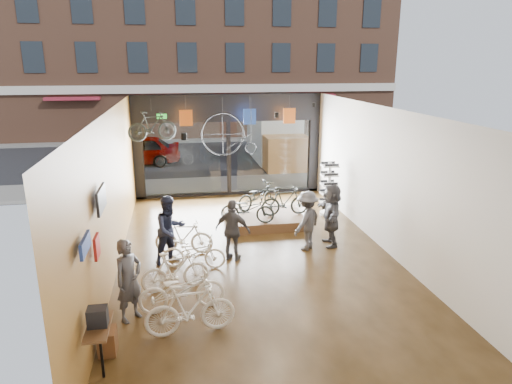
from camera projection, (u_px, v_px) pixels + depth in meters
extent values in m
cube|color=black|center=(256.00, 257.00, 11.97)|extent=(7.00, 12.00, 0.04)
cube|color=black|center=(256.00, 109.00, 10.92)|extent=(7.00, 12.00, 0.04)
cube|color=#905C26|center=(111.00, 193.00, 10.85)|extent=(0.04, 12.00, 3.80)
cube|color=beige|center=(388.00, 181.00, 12.03)|extent=(0.04, 12.00, 3.80)
cube|color=beige|center=(340.00, 310.00, 5.74)|extent=(7.00, 0.04, 3.80)
cube|color=#198C26|center=(162.00, 116.00, 16.30)|extent=(0.35, 0.06, 0.18)
cube|color=black|center=(211.00, 151.00, 26.17)|extent=(30.00, 18.00, 0.02)
cube|color=slate|center=(226.00, 185.00, 18.77)|extent=(30.00, 2.40, 0.12)
cube|color=slate|center=(206.00, 139.00, 29.94)|extent=(30.00, 2.00, 0.12)
cube|color=brown|center=(200.00, 30.00, 30.41)|extent=(26.00, 5.00, 14.00)
imported|color=gray|center=(136.00, 150.00, 22.48)|extent=(4.26, 1.71, 1.45)
imported|color=beige|center=(190.00, 309.00, 8.43)|extent=(1.73, 0.63, 1.02)
imported|color=beige|center=(182.00, 290.00, 9.25)|extent=(1.80, 0.78, 0.92)
imported|color=beige|center=(175.00, 271.00, 10.10)|extent=(1.57, 0.69, 0.91)
imported|color=beige|center=(194.00, 252.00, 11.20)|extent=(1.63, 0.87, 0.82)
imported|color=beige|center=(184.00, 237.00, 12.04)|extent=(1.60, 0.74, 0.93)
cube|color=#483018|center=(264.00, 219.00, 14.33)|extent=(2.40, 1.80, 0.30)
imported|color=black|center=(247.00, 209.00, 13.50)|extent=(1.69, 0.95, 0.84)
imported|color=black|center=(285.00, 201.00, 14.14)|extent=(1.54, 0.50, 0.92)
imported|color=black|center=(258.00, 196.00, 14.83)|extent=(1.70, 1.31, 0.86)
imported|color=#3F3F44|center=(129.00, 280.00, 8.83)|extent=(0.72, 0.72, 1.68)
imported|color=#161C33|center=(170.00, 230.00, 11.39)|extent=(1.07, 1.02, 1.75)
imported|color=#3F3F44|center=(233.00, 230.00, 11.55)|extent=(1.02, 0.80, 1.61)
imported|color=#3F3F44|center=(307.00, 221.00, 12.23)|extent=(1.18, 1.16, 1.63)
imported|color=#3F3F44|center=(331.00, 215.00, 12.51)|extent=(0.69, 1.66, 1.74)
imported|color=black|center=(152.00, 126.00, 14.69)|extent=(1.64, 0.90, 0.95)
cube|color=#CC5919|center=(186.00, 118.00, 15.79)|extent=(0.45, 0.03, 0.55)
cube|color=#1E3F99|center=(250.00, 117.00, 16.17)|extent=(0.45, 0.03, 0.55)
cube|color=#CC5919|center=(289.00, 116.00, 16.41)|extent=(0.45, 0.03, 0.55)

